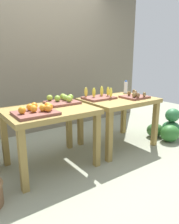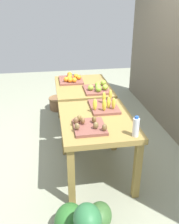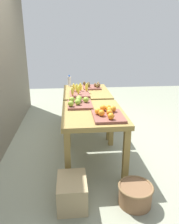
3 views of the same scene
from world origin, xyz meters
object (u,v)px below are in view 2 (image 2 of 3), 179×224
object	(u,v)px
orange_bin	(71,79)
apple_bin	(97,88)
display_table_left	(83,92)
cardboard_produce_box	(93,100)
water_bottle	(136,127)
display_table_right	(97,127)
banana_crate	(104,105)
wicker_basket	(59,103)
kiwi_bin	(89,126)

from	to	relation	value
orange_bin	apple_bin	xyz separation A→B (m)	(0.48, 0.32, 0.00)
display_table_left	cardboard_produce_box	distance (m)	0.97
water_bottle	orange_bin	bearing A→B (deg)	-165.84
water_bottle	cardboard_produce_box	size ratio (longest dim) A/B	0.52
water_bottle	cardboard_produce_box	bearing A→B (deg)	179.86
display_table_right	orange_bin	world-z (taller)	orange_bin
banana_crate	wicker_basket	world-z (taller)	banana_crate
kiwi_bin	wicker_basket	xyz separation A→B (m)	(-2.18, -0.23, -0.65)
banana_crate	cardboard_produce_box	size ratio (longest dim) A/B	1.10
display_table_right	wicker_basket	world-z (taller)	display_table_right
display_table_right	cardboard_produce_box	distance (m)	1.99
display_table_right	apple_bin	size ratio (longest dim) A/B	2.60
display_table_right	wicker_basket	size ratio (longest dim) A/B	2.85
apple_bin	water_bottle	bearing A→B (deg)	5.44
apple_bin	display_table_left	bearing A→B (deg)	-147.76
apple_bin	kiwi_bin	world-z (taller)	apple_bin
orange_bin	cardboard_produce_box	xyz separation A→B (m)	(-0.58, 0.45, -0.63)
display_table_right	cardboard_produce_box	size ratio (longest dim) A/B	2.60
display_table_right	orange_bin	xyz separation A→B (m)	(-1.33, -0.15, 0.15)
display_table_left	water_bottle	xyz separation A→B (m)	(1.56, 0.29, 0.21)
display_table_right	cardboard_produce_box	bearing A→B (deg)	171.07
cardboard_produce_box	display_table_left	bearing A→B (deg)	-20.79
water_bottle	display_table_right	bearing A→B (deg)	-146.03
banana_crate	water_bottle	xyz separation A→B (m)	(0.69, 0.15, 0.06)
water_bottle	wicker_basket	world-z (taller)	water_bottle
display_table_left	orange_bin	world-z (taller)	orange_bin
display_table_right	wicker_basket	xyz separation A→B (m)	(-1.97, -0.35, -0.51)
kiwi_bin	display_table_right	bearing A→B (deg)	149.80
display_table_right	banana_crate	size ratio (longest dim) A/B	2.36
display_table_left	water_bottle	distance (m)	1.60
banana_crate	water_bottle	distance (m)	0.71
wicker_basket	orange_bin	bearing A→B (deg)	17.24
display_table_left	wicker_basket	size ratio (longest dim) A/B	2.85
apple_bin	water_bottle	distance (m)	1.29
orange_bin	kiwi_bin	distance (m)	1.55
display_table_right	water_bottle	xyz separation A→B (m)	(0.44, 0.29, 0.21)
banana_crate	kiwi_bin	world-z (taller)	banana_crate
banana_crate	orange_bin	bearing A→B (deg)	-164.90
wicker_basket	cardboard_produce_box	xyz separation A→B (m)	(0.06, 0.65, 0.03)
apple_bin	water_bottle	world-z (taller)	water_bottle
kiwi_bin	water_bottle	world-z (taller)	water_bottle
display_table_right	water_bottle	bearing A→B (deg)	33.97
display_table_right	water_bottle	size ratio (longest dim) A/B	4.95
display_table_left	banana_crate	size ratio (longest dim) A/B	2.36
banana_crate	apple_bin	bearing A→B (deg)	176.94
display_table_right	banana_crate	xyz separation A→B (m)	(-0.25, 0.14, 0.15)
banana_crate	cardboard_produce_box	xyz separation A→B (m)	(-1.66, 0.16, -0.63)
banana_crate	water_bottle	world-z (taller)	water_bottle
wicker_basket	cardboard_produce_box	size ratio (longest dim) A/B	0.91
apple_bin	kiwi_bin	size ratio (longest dim) A/B	1.11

